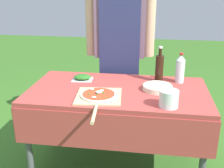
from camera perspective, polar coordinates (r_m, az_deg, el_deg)
ground_plane at (r=2.61m, az=1.10°, el=-16.65°), size 12.00×12.00×0.00m
prep_table at (r=2.27m, az=1.21°, el=-3.21°), size 1.44×0.78×0.75m
person_cook at (r=2.73m, az=1.64°, el=8.97°), size 0.66×0.24×1.75m
pizza_on_peel at (r=2.07m, az=-2.77°, el=-2.49°), size 0.36×0.60×0.06m
oil_bottle at (r=2.41m, az=9.61°, el=3.30°), size 0.07×0.07×0.30m
water_bottle at (r=2.42m, az=13.69°, el=3.06°), size 0.07×0.07×0.26m
herb_container at (r=2.45m, az=-6.04°, el=1.35°), size 0.18×0.15×0.05m
mixing_tub at (r=1.95m, az=11.46°, el=-2.93°), size 0.13×0.13×0.12m
plate_stack at (r=2.24m, az=9.24°, el=-0.74°), size 0.24×0.24×0.04m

